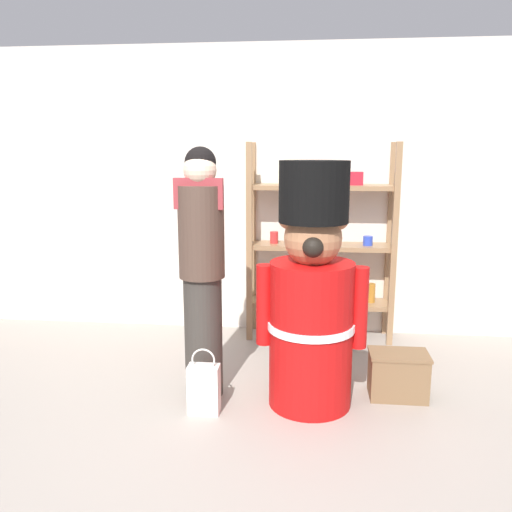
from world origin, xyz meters
name	(u,v)px	position (x,y,z in m)	size (l,w,h in m)	color
ground_plane	(234,456)	(0.00, 0.00, 0.00)	(6.40, 6.40, 0.00)	#9E9389
back_wall	(267,192)	(0.00, 2.20, 1.30)	(6.40, 0.12, 2.60)	silver
merchandise_shelf	(320,244)	(0.49, 1.98, 0.86)	(1.29, 0.35, 1.75)	#93704C
teddy_bear_guard	(312,299)	(0.42, 0.67, 0.73)	(0.73, 0.57, 1.62)	red
person_shopper	(202,268)	(-0.32, 0.74, 0.91)	(0.32, 0.31, 1.70)	#38332D
shopping_bag	(204,388)	(-0.26, 0.47, 0.17)	(0.20, 0.12, 0.44)	silver
display_crate	(398,375)	(1.02, 0.83, 0.16)	(0.40, 0.26, 0.32)	brown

